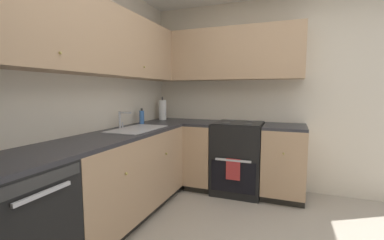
{
  "coord_description": "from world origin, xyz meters",
  "views": [
    {
      "loc": [
        -1.74,
        -0.11,
        1.33
      ],
      "look_at": [
        0.99,
        0.94,
        1.01
      ],
      "focal_mm": 24.19,
      "sensor_mm": 36.0,
      "label": 1
    }
  ],
  "objects_px": {
    "soap_bottle": "(142,117)",
    "paper_towel_roll": "(163,110)",
    "oven_range": "(238,157)",
    "dishwasher": "(10,236)"
  },
  "relations": [
    {
      "from": "dishwasher",
      "to": "oven_range",
      "type": "distance_m",
      "value": 2.54
    },
    {
      "from": "oven_range",
      "to": "paper_towel_roll",
      "type": "relative_size",
      "value": 3.1
    },
    {
      "from": "oven_range",
      "to": "paper_towel_roll",
      "type": "height_order",
      "value": "paper_towel_roll"
    },
    {
      "from": "soap_bottle",
      "to": "paper_towel_roll",
      "type": "relative_size",
      "value": 0.58
    },
    {
      "from": "oven_range",
      "to": "soap_bottle",
      "type": "distance_m",
      "value": 1.37
    },
    {
      "from": "oven_range",
      "to": "paper_towel_roll",
      "type": "xyz_separation_m",
      "value": [
        0.03,
        1.13,
        0.59
      ]
    },
    {
      "from": "oven_range",
      "to": "soap_bottle",
      "type": "relative_size",
      "value": 5.38
    },
    {
      "from": "oven_range",
      "to": "paper_towel_roll",
      "type": "bearing_deg",
      "value": 88.61
    },
    {
      "from": "oven_range",
      "to": "dishwasher",
      "type": "bearing_deg",
      "value": 157.51
    },
    {
      "from": "dishwasher",
      "to": "soap_bottle",
      "type": "xyz_separation_m",
      "value": [
        1.84,
        0.18,
        0.56
      ]
    }
  ]
}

